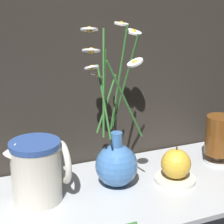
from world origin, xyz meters
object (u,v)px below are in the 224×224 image
at_px(ceramic_pitcher, 38,168).
at_px(tea_glass, 220,137).
at_px(orange_fruit, 176,164).
at_px(vase_with_flowers, 116,158).

bearing_deg(ceramic_pitcher, tea_glass, 0.44).
xyz_separation_m(ceramic_pitcher, orange_fruit, (0.32, -0.04, -0.03)).
relative_size(ceramic_pitcher, tea_glass, 1.14).
height_order(vase_with_flowers, tea_glass, vase_with_flowers).
bearing_deg(tea_glass, orange_fruit, -163.68).
relative_size(ceramic_pitcher, orange_fruit, 1.85).
relative_size(vase_with_flowers, ceramic_pitcher, 2.55).
distance_m(vase_with_flowers, orange_fruit, 0.15).
bearing_deg(vase_with_flowers, tea_glass, 1.55).
distance_m(tea_glass, orange_fruit, 0.17).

